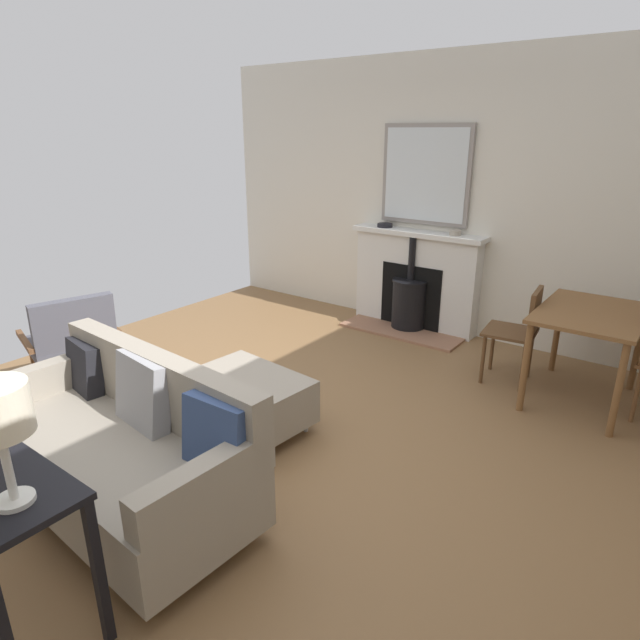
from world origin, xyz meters
TOP-DOWN VIEW (x-y plane):
  - ground_plane at (0.00, 0.00)m, footprint 5.89×5.26m
  - wall_left at (-2.95, 0.00)m, footprint 0.12×5.26m
  - fireplace at (-2.75, -0.09)m, footprint 0.59×1.44m
  - mirror_over_mantel at (-2.86, -0.09)m, footprint 0.04×0.96m
  - mantel_bowl_near at (-2.77, -0.48)m, footprint 0.16×0.16m
  - mantel_bowl_far at (-2.77, 0.32)m, footprint 0.12×0.12m
  - sofa at (0.83, -0.03)m, footprint 0.87×1.77m
  - ottoman at (-0.16, -0.04)m, footprint 0.67×0.88m
  - armchair_accent at (0.23, -1.58)m, footprint 0.80×0.72m
  - dining_table at (-2.04, 1.75)m, footprint 1.00×0.72m
  - dining_chair_near_fireplace at (-2.05, 1.24)m, footprint 0.44×0.44m

SIDE VIEW (x-z plane):
  - ground_plane at x=0.00m, z-range -0.01..0.00m
  - ottoman at x=-0.16m, z-range 0.04..0.44m
  - sofa at x=0.83m, z-range -0.05..0.79m
  - fireplace at x=-2.75m, z-range -0.06..0.98m
  - armchair_accent at x=0.23m, z-range 0.06..0.88m
  - dining_chair_near_fireplace at x=-2.05m, z-range 0.08..0.91m
  - dining_table at x=-2.04m, z-range 0.26..1.00m
  - mantel_bowl_near at x=-2.77m, z-range 1.05..1.09m
  - mantel_bowl_far at x=-2.77m, z-range 1.05..1.10m
  - wall_left at x=-2.95m, z-range 0.00..2.74m
  - mirror_over_mantel at x=-2.86m, z-range 1.11..2.09m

